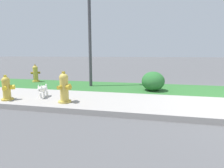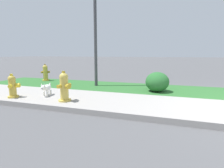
{
  "view_description": "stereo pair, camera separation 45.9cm",
  "coord_description": "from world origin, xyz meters",
  "px_view_note": "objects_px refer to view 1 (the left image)",
  "views": [
    {
      "loc": [
        -2.5,
        -4.18,
        1.19
      ],
      "look_at": [
        -3.44,
        0.24,
        0.4
      ],
      "focal_mm": 28.0,
      "sensor_mm": 36.0,
      "label": 1
    },
    {
      "loc": [
        -2.05,
        -4.06,
        1.19
      ],
      "look_at": [
        -3.44,
        0.24,
        0.4
      ],
      "focal_mm": 28.0,
      "sensor_mm": 36.0,
      "label": 2
    }
  ],
  "objects_px": {
    "fire_hydrant_by_grass_verge": "(7,88)",
    "fire_hydrant_at_driveway": "(64,88)",
    "small_white_dog": "(43,89)",
    "shrub_bush_far_verge": "(153,81)",
    "fire_hydrant_near_corner": "(36,74)"
  },
  "relations": [
    {
      "from": "fire_hydrant_by_grass_verge",
      "to": "fire_hydrant_at_driveway",
      "type": "height_order",
      "value": "fire_hydrant_at_driveway"
    },
    {
      "from": "small_white_dog",
      "to": "shrub_bush_far_verge",
      "type": "relative_size",
      "value": 0.64
    },
    {
      "from": "fire_hydrant_by_grass_verge",
      "to": "fire_hydrant_near_corner",
      "type": "bearing_deg",
      "value": 176.48
    },
    {
      "from": "small_white_dog",
      "to": "shrub_bush_far_verge",
      "type": "distance_m",
      "value": 3.34
    },
    {
      "from": "fire_hydrant_by_grass_verge",
      "to": "fire_hydrant_near_corner",
      "type": "distance_m",
      "value": 3.03
    },
    {
      "from": "fire_hydrant_by_grass_verge",
      "to": "shrub_bush_far_verge",
      "type": "height_order",
      "value": "fire_hydrant_by_grass_verge"
    },
    {
      "from": "small_white_dog",
      "to": "fire_hydrant_by_grass_verge",
      "type": "bearing_deg",
      "value": -68.91
    },
    {
      "from": "fire_hydrant_by_grass_verge",
      "to": "fire_hydrant_near_corner",
      "type": "height_order",
      "value": "fire_hydrant_near_corner"
    },
    {
      "from": "fire_hydrant_by_grass_verge",
      "to": "fire_hydrant_near_corner",
      "type": "relative_size",
      "value": 0.89
    },
    {
      "from": "fire_hydrant_at_driveway",
      "to": "small_white_dog",
      "type": "height_order",
      "value": "fire_hydrant_at_driveway"
    },
    {
      "from": "small_white_dog",
      "to": "shrub_bush_far_verge",
      "type": "xyz_separation_m",
      "value": [
        2.95,
        1.57,
        0.08
      ]
    },
    {
      "from": "fire_hydrant_at_driveway",
      "to": "shrub_bush_far_verge",
      "type": "height_order",
      "value": "fire_hydrant_at_driveway"
    },
    {
      "from": "fire_hydrant_near_corner",
      "to": "small_white_dog",
      "type": "relative_size",
      "value": 1.58
    },
    {
      "from": "shrub_bush_far_verge",
      "to": "fire_hydrant_at_driveway",
      "type": "bearing_deg",
      "value": -138.21
    },
    {
      "from": "fire_hydrant_by_grass_verge",
      "to": "shrub_bush_far_verge",
      "type": "bearing_deg",
      "value": 92.69
    }
  ]
}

